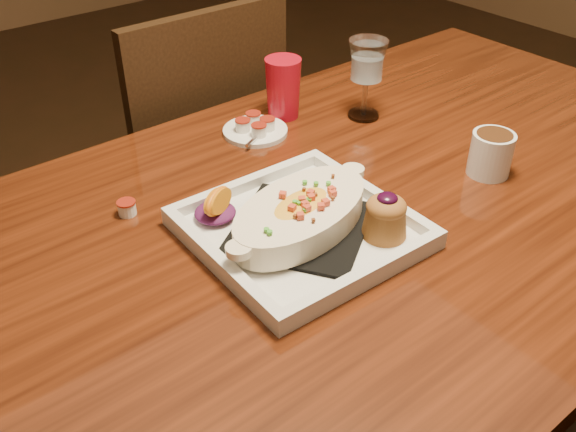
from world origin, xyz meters
TOP-DOWN VIEW (x-y plane):
  - table at (0.00, 0.00)m, footprint 1.50×0.90m
  - chair_far at (-0.00, 0.63)m, footprint 0.42×0.42m
  - plate at (-0.18, -0.01)m, footprint 0.32×0.32m
  - coffee_mug at (0.19, -0.08)m, footprint 0.10×0.07m
  - goblet at (0.18, 0.22)m, footprint 0.08×0.08m
  - saucer at (-0.04, 0.30)m, footprint 0.13×0.13m
  - creamer_loose at (-0.36, 0.21)m, footprint 0.03×0.03m
  - red_tumbler at (0.05, 0.32)m, footprint 0.07×0.07m

SIDE VIEW (x-z plane):
  - chair_far at x=0.00m, z-range 0.04..0.97m
  - table at x=0.00m, z-range 0.28..1.03m
  - saucer at x=-0.04m, z-range 0.72..0.80m
  - creamer_loose at x=-0.36m, z-range 0.75..0.77m
  - plate at x=-0.18m, z-range 0.74..0.82m
  - coffee_mug at x=0.19m, z-range 0.75..0.83m
  - red_tumbler at x=0.05m, z-range 0.75..0.87m
  - goblet at x=0.18m, z-range 0.78..0.94m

